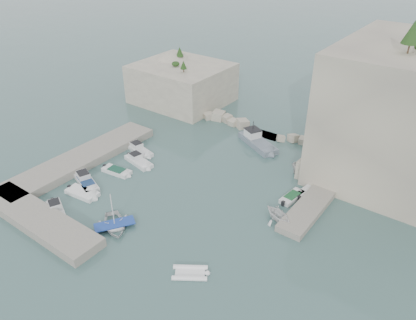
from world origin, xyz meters
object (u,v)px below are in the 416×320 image
Objects in this scene: motorboat_d at (86,184)px; tender_east_b at (292,199)px; motorboat_a at (140,152)px; tender_east_d at (309,176)px; motorboat_f at (57,214)px; work_boat at (257,145)px; motorboat_c at (117,173)px; motorboat_e at (83,195)px; motorboat_b at (139,163)px; rowboat at (115,227)px; inflatable_dinghy at (190,274)px; tender_east_c at (309,193)px; tender_east_a at (277,220)px.

tender_east_b is (22.98, 12.80, 0.00)m from motorboat_d.
motorboat_a is 24.50m from tender_east_d.
work_boat is at bearing 95.41° from motorboat_f.
motorboat_c is 4.37m from motorboat_d.
motorboat_e is 0.86× the size of motorboat_f.
motorboat_b is 0.88× the size of motorboat_d.
rowboat is 26.19m from work_boat.
tender_east_b is at bearing 19.17° from motorboat_a.
inflatable_dinghy is (18.21, 1.92, 0.00)m from motorboat_f.
motorboat_b is 23.50m from tender_east_d.
inflatable_dinghy is 27.67m from work_boat.
work_boat is (3.02, 26.01, 0.00)m from rowboat.
tender_east_c is (22.45, 17.13, 0.00)m from motorboat_e.
tender_east_d is (1.94, 23.08, 0.00)m from inflatable_dinghy.
tender_east_b is (13.42, 16.57, 0.00)m from rowboat.
tender_east_d is at bearing 33.48° from motorboat_a.
motorboat_a is at bearing 111.28° from inflatable_dinghy.
motorboat_d is 26.31m from tender_east_b.
motorboat_b is at bearing 104.84° from tender_east_d.
inflatable_dinghy is at bearing 31.15° from motorboat_f.
motorboat_c is 21.13m from inflatable_dinghy.
motorboat_a reaches higher than motorboat_e.
inflatable_dinghy is (18.77, -11.98, 0.00)m from motorboat_b.
motorboat_e is 0.94× the size of tender_east_d.
tender_east_a is 17.80m from work_boat.
motorboat_d reaches higher than rowboat.
work_boat reaches higher than tender_east_b.
motorboat_b reaches higher than motorboat_e.
tender_east_b is (21.35, 14.68, 0.00)m from motorboat_e.
motorboat_e is at bearing 121.37° from tender_east_d.
motorboat_f reaches higher than motorboat_c.
motorboat_a reaches higher than tender_east_c.
motorboat_e and tender_east_b have the same top height.
motorboat_b reaches higher than rowboat.
tender_east_b is (21.74, 8.61, 0.00)m from motorboat_c.
tender_east_c is (14.52, 19.02, 0.00)m from rowboat.
tender_east_b is at bearing 28.02° from motorboat_e.
work_boat is at bearing 72.57° from inflatable_dinghy.
rowboat is at bearing -69.60° from work_boat.
rowboat is at bearing -50.92° from motorboat_c.
motorboat_d is at bearing -92.47° from work_boat.
motorboat_e is at bearing -87.39° from work_boat.
tender_east_d is 0.59× the size of work_boat.
motorboat_c is (-0.60, -3.55, 0.00)m from motorboat_b.
tender_east_a is 0.74× the size of tender_east_d.
motorboat_d and motorboat_f have the same top height.
motorboat_d is at bearing -75.43° from motorboat_a.
tender_east_c is at bearing 29.94° from motorboat_b.
tender_east_d is (-0.92, 10.69, 0.00)m from tender_east_a.
motorboat_f is 18.31m from inflatable_dinghy.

